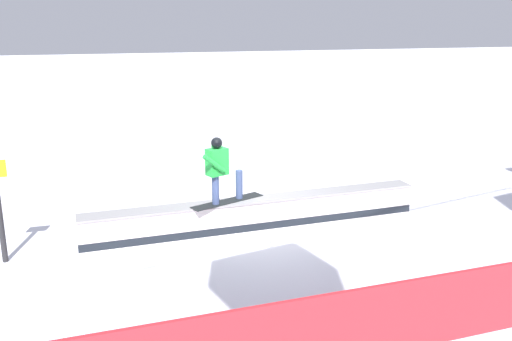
# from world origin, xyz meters

# --- Properties ---
(ground_plane) EXTENTS (120.00, 120.00, 0.00)m
(ground_plane) POSITION_xyz_m (0.00, 0.00, 0.00)
(ground_plane) COLOR white
(grind_box) EXTENTS (7.04, 0.81, 0.70)m
(grind_box) POSITION_xyz_m (0.00, 0.00, 0.32)
(grind_box) COLOR white
(grind_box) RESTS_ON ground_plane
(snowboarder) EXTENTS (1.58, 0.88, 1.34)m
(snowboarder) POSITION_xyz_m (0.77, 0.09, 1.41)
(snowboarder) COLOR black
(snowboarder) RESTS_ON grind_box
(safety_fence) EXTENTS (11.93, 0.64, 1.01)m
(safety_fence) POSITION_xyz_m (0.00, 4.65, 0.50)
(safety_fence) COLOR red
(safety_fence) RESTS_ON ground_plane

